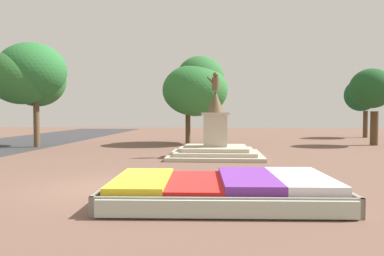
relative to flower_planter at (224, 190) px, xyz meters
name	(u,v)px	position (x,y,z in m)	size (l,w,h in m)	color
ground_plane	(109,188)	(-3.37, 1.35, -0.29)	(93.40, 93.40, 0.00)	brown
flower_planter	(224,190)	(0.00, 0.00, 0.00)	(5.94, 3.77, 0.64)	#38281C
statue_monument	(215,143)	(-0.30, 9.60, 0.41)	(4.64, 4.64, 4.30)	#B4A995
park_tree_far_left	(371,89)	(10.24, 16.89, 3.55)	(2.98, 3.17, 5.24)	#4C3823
park_tree_behind_statue	(30,76)	(-12.27, 13.96, 4.35)	(4.76, 5.25, 6.70)	brown
park_tree_far_right	(361,96)	(12.69, 25.25, 3.45)	(3.14, 3.46, 5.27)	#4C3823
park_tree_street_side	(196,88)	(-1.73, 17.52, 3.75)	(4.60, 5.63, 6.31)	#4C3823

